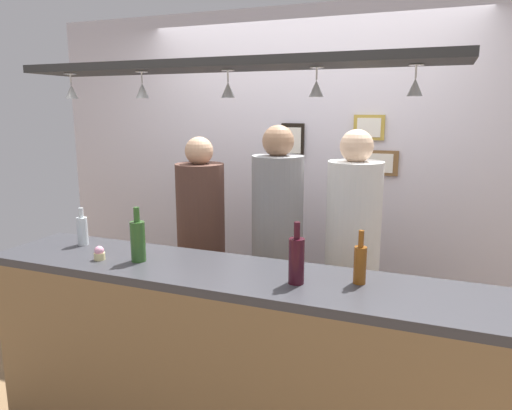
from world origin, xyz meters
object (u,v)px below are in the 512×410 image
Objects in this scene: person_left_brown_shirt at (201,230)px; picture_frame_crest at (293,140)px; bottle_soda_clear at (82,230)px; picture_frame_lower_pair at (377,163)px; picture_frame_upper_small at (369,127)px; bottle_champagne_green at (138,240)px; cupcake at (99,253)px; bottle_beer_amber_tall at (360,263)px; bottle_wine_dark_red at (296,259)px; person_middle_grey_shirt at (277,230)px; person_right_white_patterned_shirt at (353,239)px.

person_left_brown_shirt is 0.99m from picture_frame_crest.
picture_frame_lower_pair reaches higher than bottle_soda_clear.
picture_frame_lower_pair is 1.15× the size of picture_frame_crest.
picture_frame_lower_pair is at bearing 0.00° from picture_frame_upper_small.
picture_frame_upper_small is (1.00, 1.44, 0.56)m from bottle_champagne_green.
picture_frame_crest reaches higher than cupcake.
picture_frame_upper_small is (-0.18, 1.34, 0.58)m from bottle_beer_amber_tall.
bottle_champagne_green is 1.30× the size of bottle_soda_clear.
bottle_wine_dark_red is at bearing -158.83° from bottle_beer_amber_tall.
bottle_champagne_green is at bearing 179.61° from bottle_wine_dark_red.
picture_frame_upper_small is at bearing 86.03° from bottle_wine_dark_red.
picture_frame_crest is at bearing 52.13° from person_left_brown_shirt.
bottle_wine_dark_red is at bearing 2.81° from cupcake.
bottle_champagne_green is at bearing -175.02° from bottle_beer_amber_tall.
picture_frame_upper_small is 0.85× the size of picture_frame_crest.
cupcake is 0.35× the size of picture_frame_upper_small.
picture_frame_upper_small is at bearing 51.16° from cupcake.
picture_frame_crest is at bearing 98.56° from person_middle_grey_shirt.
bottle_soda_clear is (-1.52, -0.68, 0.08)m from person_right_white_patterned_shirt.
bottle_beer_amber_tall is 0.87× the size of bottle_champagne_green.
picture_frame_crest is (-0.75, 1.34, 0.48)m from bottle_beer_amber_tall.
person_left_brown_shirt is 5.55× the size of bottle_wine_dark_red.
bottle_champagne_green is 1.15× the size of picture_frame_crest.
person_middle_grey_shirt reaches higher than person_right_white_patterned_shirt.
person_middle_grey_shirt is 6.73× the size of bottle_beer_amber_tall.
picture_frame_crest reaches higher than picture_frame_lower_pair.
person_right_white_patterned_shirt is 1.52m from cupcake.
picture_frame_lower_pair is (-0.11, 1.34, 0.33)m from bottle_beer_amber_tall.
cupcake is at bearing -144.30° from person_right_white_patterned_shirt.
person_left_brown_shirt is 6.40× the size of picture_frame_crest.
person_middle_grey_shirt is at bearing -127.83° from picture_frame_upper_small.
picture_frame_crest is at bearing 180.00° from picture_frame_lower_pair.
bottle_champagne_green is (0.06, -0.82, 0.15)m from person_left_brown_shirt.
picture_frame_lower_pair is at bearing 39.73° from bottle_soda_clear.
person_right_white_patterned_shirt is at bearing 0.00° from person_left_brown_shirt.
person_middle_grey_shirt is 5.84× the size of bottle_champagne_green.
bottle_champagne_green reaches higher than bottle_beer_amber_tall.
picture_frame_crest is at bearing 73.64° from bottle_champagne_green.
person_middle_grey_shirt is 1.02m from picture_frame_upper_small.
bottle_beer_amber_tall is 1.68m from bottle_soda_clear.
bottle_beer_amber_tall is at bearing -30.33° from person_left_brown_shirt.
person_right_white_patterned_shirt is at bearing -94.41° from picture_frame_lower_pair.
bottle_wine_dark_red is (0.38, -0.83, 0.09)m from person_middle_grey_shirt.
bottle_soda_clear is at bearing -125.39° from picture_frame_crest.
picture_frame_upper_small reaches higher than bottle_champagne_green.
person_right_white_patterned_shirt is 7.87× the size of picture_frame_upper_small.
bottle_soda_clear is 1.67m from picture_frame_crest.
picture_frame_upper_small is (1.21, 1.50, 0.65)m from cupcake.
picture_frame_crest is at bearing 108.06° from bottle_wine_dark_red.
cupcake is at bearing -130.39° from picture_frame_lower_pair.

